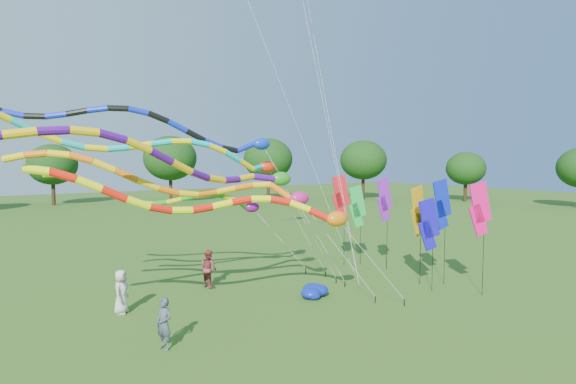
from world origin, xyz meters
TOP-DOWN VIEW (x-y plane):
  - ground at (0.00, 0.00)m, footprint 160.00×160.00m
  - tree_ring at (-3.82, -0.27)m, footprint 120.55×120.06m
  - tube_kite_red at (-4.26, 3.20)m, footprint 13.53×3.28m
  - tube_kite_orange at (-5.03, 4.81)m, footprint 13.21×4.73m
  - tube_kite_purple at (-5.64, 4.47)m, footprint 15.79×2.42m
  - tube_kite_blue at (-5.60, 6.84)m, footprint 14.35×4.10m
  - tube_kite_cyan at (-5.07, 6.23)m, footprint 14.78×1.44m
  - tube_kite_green at (-3.91, 9.37)m, footprint 12.27×2.14m
  - banner_pole_magenta_b at (6.49, 0.47)m, footprint 1.10×0.52m
  - banner_pole_blue_a at (5.24, 2.28)m, footprint 1.13×0.44m
  - banner_pole_green at (6.24, 8.32)m, footprint 1.15×0.32m
  - banner_pole_red at (5.31, 8.71)m, footprint 1.14×0.37m
  - banner_pole_orange at (5.64, 3.27)m, footprint 1.16×0.19m
  - banner_pole_blue_b at (6.65, 2.68)m, footprint 1.15×0.32m
  - banner_pole_violet at (6.60, 6.49)m, footprint 1.16×0.09m
  - blue_nylon_heap at (0.09, 4.44)m, footprint 1.52×1.36m
  - person_a at (-7.63, 7.01)m, footprint 0.97×1.03m
  - person_b at (-7.46, 2.48)m, footprint 0.61×0.73m
  - person_c at (-3.01, 8.71)m, footprint 0.86×1.01m

SIDE VIEW (x-z plane):
  - ground at x=0.00m, z-range 0.00..0.00m
  - blue_nylon_heap at x=0.09m, z-range -0.01..0.40m
  - person_b at x=-7.46m, z-range 0.00..1.72m
  - person_a at x=-7.63m, z-range 0.00..1.78m
  - person_c at x=-3.01m, z-range 0.00..1.82m
  - banner_pole_blue_a at x=5.24m, z-range 0.95..5.36m
  - banner_pole_green at x=6.24m, z-range 1.09..5.79m
  - banner_pole_orange at x=5.64m, z-range 1.20..6.14m
  - banner_pole_violet at x=6.60m, z-range 1.34..6.57m
  - banner_pole_magenta_b at x=6.49m, z-range 1.35..6.59m
  - banner_pole_blue_b at x=6.65m, z-range 1.36..6.61m
  - banner_pole_red at x=5.31m, z-range 1.39..6.72m
  - tube_kite_green at x=-3.91m, z-range 1.22..7.42m
  - tube_kite_red at x=-4.26m, z-range 1.21..7.79m
  - tube_kite_orange at x=-5.03m, z-range 1.69..8.78m
  - tree_ring at x=-3.82m, z-range 0.62..10.33m
  - tube_kite_purple at x=-5.64m, z-range 2.10..9.94m
  - tube_kite_cyan at x=-5.07m, z-range 2.26..10.70m
  - tube_kite_blue at x=-5.60m, z-range 2.98..11.90m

